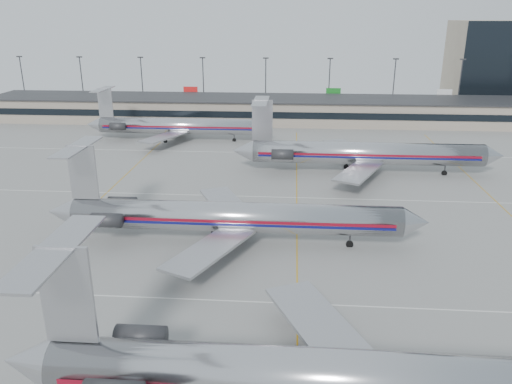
# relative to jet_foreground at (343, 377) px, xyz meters

# --- Properties ---
(ground) EXTENTS (260.00, 260.00, 0.00)m
(ground) POSITION_rel_jet_foreground_xyz_m (-2.93, 4.74, -3.72)
(ground) COLOR gray
(ground) RESTS_ON ground
(apron_markings) EXTENTS (160.00, 0.15, 0.02)m
(apron_markings) POSITION_rel_jet_foreground_xyz_m (-2.93, 14.74, -3.71)
(apron_markings) COLOR silver
(apron_markings) RESTS_ON ground
(terminal) EXTENTS (162.00, 17.00, 6.25)m
(terminal) POSITION_rel_jet_foreground_xyz_m (-2.93, 102.72, -0.56)
(terminal) COLOR gray
(terminal) RESTS_ON ground
(light_mast_row) EXTENTS (163.60, 0.40, 15.28)m
(light_mast_row) POSITION_rel_jet_foreground_xyz_m (-2.93, 116.74, 4.86)
(light_mast_row) COLOR #38383D
(light_mast_row) RESTS_ON ground
(distant_building) EXTENTS (30.00, 20.00, 25.00)m
(distant_building) POSITION_rel_jet_foreground_xyz_m (59.07, 132.74, 8.78)
(distant_building) COLOR tan
(distant_building) RESTS_ON ground
(jet_foreground) EXTENTS (48.95, 28.82, 12.81)m
(jet_foreground) POSITION_rel_jet_foreground_xyz_m (0.00, 0.00, 0.00)
(jet_foreground) COLOR #B8B8BD
(jet_foreground) RESTS_ON ground
(jet_second_row) EXTENTS (46.46, 27.35, 12.16)m
(jet_second_row) POSITION_rel_jet_foreground_xyz_m (-11.46, 27.89, -0.19)
(jet_second_row) COLOR #B8B8BD
(jet_second_row) RESTS_ON ground
(jet_third_row) EXTENTS (47.09, 28.96, 12.88)m
(jet_third_row) POSITION_rel_jet_foreground_xyz_m (8.22, 58.18, 0.02)
(jet_third_row) COLOR #B8B8BD
(jet_third_row) RESTS_ON ground
(jet_back_row) EXTENTS (41.98, 25.82, 11.48)m
(jet_back_row) POSITION_rel_jet_foreground_xyz_m (-29.87, 79.98, -0.38)
(jet_back_row) COLOR #B8B8BD
(jet_back_row) RESTS_ON ground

